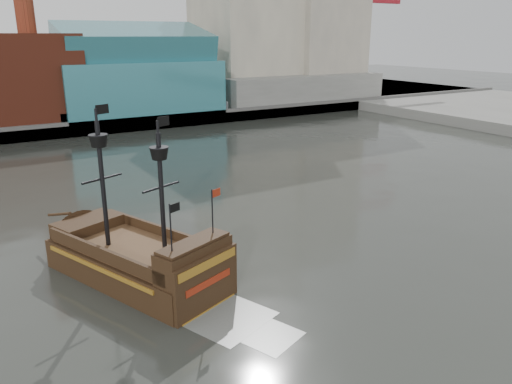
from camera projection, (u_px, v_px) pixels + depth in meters
ground at (319, 273)px, 36.64m from camera, size 400.00×400.00×0.00m
promenade_far at (65, 109)px, 111.49m from camera, size 220.00×60.00×2.00m
seawall at (99, 127)px, 87.30m from camera, size 220.00×1.00×2.60m
crane_a at (364, 26)px, 136.59m from camera, size 22.50×4.00×32.25m
crane_b at (364, 39)px, 150.55m from camera, size 19.10×4.00×26.25m
pirate_ship at (138, 264)px, 35.33m from camera, size 11.35×18.39×13.24m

